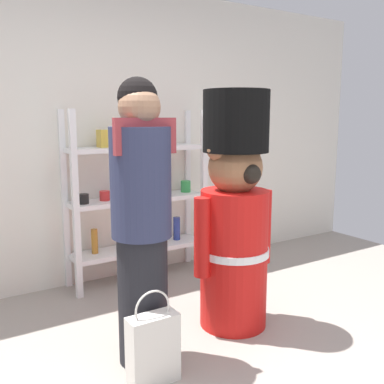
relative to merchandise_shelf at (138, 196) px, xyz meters
The scene contains 5 objects.
back_wall 0.67m from the merchandise_shelf, 147.61° to the left, with size 6.40×0.12×2.60m, color silver.
merchandise_shelf is the anchor object (origin of this frame).
teddy_bear_guard 1.21m from the merchandise_shelf, 82.24° to the right, with size 0.65×0.49×1.64m.
person_shopper 1.41m from the merchandise_shelf, 114.51° to the right, with size 0.37×0.35×1.69m.
shopping_bag 1.75m from the merchandise_shelf, 112.97° to the right, with size 0.28×0.13×0.54m.
Camera 1 is at (-1.32, -1.54, 1.46)m, focal length 40.89 mm.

